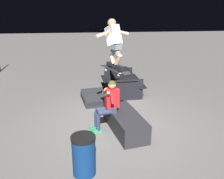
{
  "coord_description": "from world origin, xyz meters",
  "views": [
    {
      "loc": [
        -6.11,
        0.73,
        3.25
      ],
      "look_at": [
        -0.14,
        0.14,
        1.09
      ],
      "focal_mm": 40.66,
      "sensor_mm": 36.0,
      "label": 1
    }
  ],
  "objects": [
    {
      "name": "person_sitting_on_ledge",
      "position": [
        -0.17,
        0.25,
        0.74
      ],
      "size": [
        0.59,
        0.78,
        1.33
      ],
      "color": "#2D3856",
      "rests_on": "ground"
    },
    {
      "name": "ground_plane",
      "position": [
        0.0,
        0.0,
        0.0
      ],
      "size": [
        40.0,
        40.0,
        0.0
      ],
      "primitive_type": "plane",
      "color": "slate"
    },
    {
      "name": "picnic_table_back",
      "position": [
        2.52,
        -0.49,
        0.5
      ],
      "size": [
        1.79,
        1.45,
        0.75
      ],
      "color": "black",
      "rests_on": "ground"
    },
    {
      "name": "skateboard",
      "position": [
        -0.24,
        0.08,
        1.62
      ],
      "size": [
        0.99,
        0.66,
        0.13
      ],
      "color": "black"
    },
    {
      "name": "ledge_box_main",
      "position": [
        -0.3,
        -0.18,
        0.25
      ],
      "size": [
        1.82,
        1.01,
        0.49
      ],
      "primitive_type": "cube",
      "rotation": [
        0.0,
        0.0,
        0.22
      ],
      "color": "#28282D",
      "rests_on": "ground"
    },
    {
      "name": "kicker_ramp",
      "position": [
        1.76,
        0.47,
        0.06
      ],
      "size": [
        1.26,
        1.1,
        0.39
      ],
      "color": "#28282D",
      "rests_on": "ground"
    },
    {
      "name": "skater_airborne",
      "position": [
        -0.19,
        0.11,
        2.31
      ],
      "size": [
        0.63,
        0.82,
        1.12
      ],
      "color": "black"
    },
    {
      "name": "trash_bin",
      "position": [
        -1.93,
        0.86,
        0.42
      ],
      "size": [
        0.47,
        0.47,
        0.83
      ],
      "color": "navy",
      "rests_on": "ground"
    }
  ]
}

